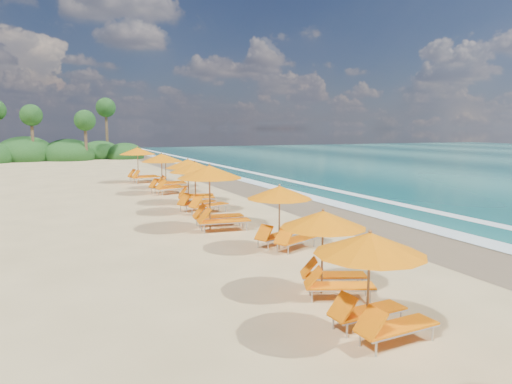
{
  "coord_description": "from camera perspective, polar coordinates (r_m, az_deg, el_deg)",
  "views": [
    {
      "loc": [
        -8.24,
        -18.34,
        3.98
      ],
      "look_at": [
        0.0,
        0.0,
        1.2
      ],
      "focal_mm": 32.25,
      "sensor_mm": 36.0,
      "label": 1
    }
  ],
  "objects": [
    {
      "name": "station_8",
      "position": [
        31.47,
        -10.81,
        2.83
      ],
      "size": [
        2.59,
        2.43,
        2.3
      ],
      "rotation": [
        0.0,
        0.0,
        -0.07
      ],
      "color": "olive",
      "rests_on": "ground"
    },
    {
      "name": "station_4",
      "position": [
        18.27,
        -5.14,
        -0.05
      ],
      "size": [
        3.03,
        2.86,
        2.63
      ],
      "rotation": [
        0.0,
        0.0,
        -0.12
      ],
      "color": "olive",
      "rests_on": "ground"
    },
    {
      "name": "station_6",
      "position": [
        24.84,
        -7.98,
        1.75
      ],
      "size": [
        3.04,
        2.95,
        2.44
      ],
      "rotation": [
        0.0,
        0.0,
        -0.27
      ],
      "color": "olive",
      "rests_on": "ground"
    },
    {
      "name": "station_5",
      "position": [
        21.99,
        -7.13,
        1.07
      ],
      "size": [
        3.18,
        3.11,
        2.5
      ],
      "rotation": [
        0.0,
        0.0,
        0.33
      ],
      "color": "olive",
      "rests_on": "ground"
    },
    {
      "name": "station_1",
      "position": [
        9.11,
        14.59,
        -10.18
      ],
      "size": [
        2.35,
        2.18,
        2.13
      ],
      "rotation": [
        0.0,
        0.0,
        0.04
      ],
      "color": "olive",
      "rests_on": "ground"
    },
    {
      "name": "station_2",
      "position": [
        11.25,
        9.06,
        -6.65
      ],
      "size": [
        2.74,
        2.72,
        2.1
      ],
      "rotation": [
        0.0,
        0.0,
        -0.41
      ],
      "color": "olive",
      "rests_on": "ground"
    },
    {
      "name": "wet_sand",
      "position": [
        22.41,
        9.38,
        -2.45
      ],
      "size": [
        4.0,
        160.0,
        0.01
      ],
      "primitive_type": "cube",
      "color": "#7F674C",
      "rests_on": "ground"
    },
    {
      "name": "ground",
      "position": [
        20.5,
        0.0,
        -3.32
      ],
      "size": [
        160.0,
        160.0,
        0.0
      ],
      "primitive_type": "plane",
      "color": "#D6BB7D",
      "rests_on": "ground"
    },
    {
      "name": "station_7",
      "position": [
        28.75,
        -11.25,
        2.61
      ],
      "size": [
        3.12,
        3.01,
        2.53
      ],
      "rotation": [
        0.0,
        0.0,
        0.24
      ],
      "color": "olive",
      "rests_on": "ground"
    },
    {
      "name": "treeline",
      "position": [
        63.95,
        -25.77,
        4.41
      ],
      "size": [
        25.8,
        8.8,
        9.74
      ],
      "color": "#163D14",
      "rests_on": "ground"
    },
    {
      "name": "station_3",
      "position": [
        15.24,
        3.31,
        -2.55
      ],
      "size": [
        2.86,
        2.83,
        2.19
      ],
      "rotation": [
        0.0,
        0.0,
        0.41
      ],
      "color": "olive",
      "rests_on": "ground"
    },
    {
      "name": "station_9",
      "position": [
        35.25,
        -14.12,
        3.6
      ],
      "size": [
        3.13,
        2.96,
        2.68
      ],
      "rotation": [
        0.0,
        0.0,
        0.13
      ],
      "color": "olive",
      "rests_on": "ground"
    },
    {
      "name": "surf_foam",
      "position": [
        23.99,
        14.77,
        -1.88
      ],
      "size": [
        4.0,
        160.0,
        0.01
      ],
      "color": "white",
      "rests_on": "ground"
    }
  ]
}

